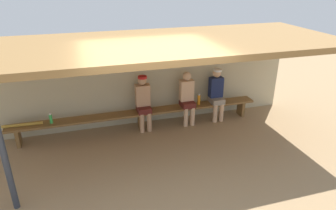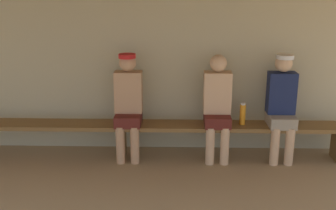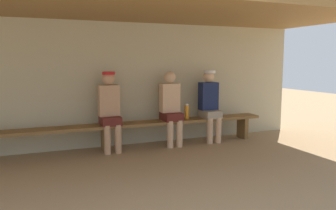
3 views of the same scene
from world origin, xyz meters
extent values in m
plane|color=#9E7F59|center=(0.00, 0.00, 0.00)|extent=(24.00, 24.00, 0.00)
cube|color=#B7AD8C|center=(0.00, 2.00, 1.10)|extent=(8.00, 0.20, 2.20)
cube|color=olive|center=(0.00, 0.70, 2.26)|extent=(8.00, 2.80, 0.12)
cylinder|color=#2D333D|center=(-2.52, -0.55, 1.10)|extent=(0.10, 0.10, 2.20)
cube|color=brown|center=(0.00, 1.55, 0.43)|extent=(6.00, 0.36, 0.05)
cube|color=brown|center=(-2.75, 1.55, 0.21)|extent=(0.08, 0.29, 0.41)
cube|color=brown|center=(0.00, 1.55, 0.21)|extent=(0.08, 0.29, 0.41)
cube|color=brown|center=(2.75, 1.55, 0.21)|extent=(0.08, 0.29, 0.41)
cube|color=gray|center=(2.00, 1.53, 0.53)|extent=(0.32, 0.40, 0.14)
cylinder|color=#DBAD84|center=(1.91, 1.37, 0.24)|extent=(0.11, 0.11, 0.48)
cylinder|color=#DBAD84|center=(2.09, 1.37, 0.24)|extent=(0.11, 0.11, 0.48)
cube|color=#19234C|center=(2.00, 1.61, 0.86)|extent=(0.34, 0.20, 0.52)
sphere|color=#DBAD84|center=(2.00, 1.61, 1.23)|extent=(0.21, 0.21, 0.21)
cylinder|color=white|center=(2.00, 1.57, 1.32)|extent=(0.21, 0.21, 0.05)
cube|color=#591E19|center=(1.21, 1.53, 0.53)|extent=(0.32, 0.40, 0.14)
cylinder|color=#DBAD84|center=(1.12, 1.37, 0.24)|extent=(0.11, 0.11, 0.48)
cylinder|color=#DBAD84|center=(1.30, 1.37, 0.24)|extent=(0.11, 0.11, 0.48)
cube|color=#DBAD84|center=(1.21, 1.61, 0.86)|extent=(0.34, 0.20, 0.52)
sphere|color=#DBAD84|center=(1.21, 1.61, 1.23)|extent=(0.21, 0.21, 0.21)
cube|color=#591E19|center=(0.10, 1.53, 0.53)|extent=(0.32, 0.40, 0.14)
cylinder|color=tan|center=(0.01, 1.37, 0.24)|extent=(0.11, 0.11, 0.48)
cylinder|color=tan|center=(0.19, 1.37, 0.24)|extent=(0.11, 0.11, 0.48)
cube|color=tan|center=(0.10, 1.61, 0.86)|extent=(0.34, 0.20, 0.52)
sphere|color=tan|center=(0.10, 1.61, 1.23)|extent=(0.21, 0.21, 0.21)
cylinder|color=red|center=(0.10, 1.57, 1.32)|extent=(0.21, 0.21, 0.05)
cylinder|color=green|center=(-2.01, 1.53, 0.56)|extent=(0.07, 0.07, 0.21)
cylinder|color=white|center=(-2.01, 1.53, 0.68)|extent=(0.05, 0.05, 0.02)
cylinder|color=orange|center=(1.53, 1.56, 0.59)|extent=(0.07, 0.07, 0.26)
cylinder|color=white|center=(1.53, 1.56, 0.73)|extent=(0.05, 0.05, 0.02)
cylinder|color=#B28C33|center=(-2.61, 1.55, 0.49)|extent=(0.84, 0.10, 0.07)
camera|label=1|loc=(-1.25, -5.03, 3.58)|focal=32.64mm
camera|label=2|loc=(0.72, -3.37, 2.17)|focal=44.09mm
camera|label=3|loc=(-1.11, -4.01, 1.52)|focal=36.18mm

